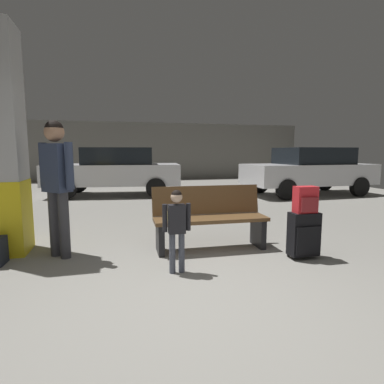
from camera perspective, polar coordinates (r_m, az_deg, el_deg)
name	(u,v)px	position (r m, az deg, el deg)	size (l,w,h in m)	color
ground_plane	(149,218)	(6.86, -7.80, -4.72)	(18.00, 18.00, 0.10)	gray
garage_back_wall	(128,151)	(15.55, -11.59, 7.30)	(18.00, 0.12, 2.80)	slate
bench	(209,218)	(4.47, 3.21, -4.75)	(1.62, 0.58, 0.89)	brown
suitcase	(304,234)	(4.32, 19.83, -7.28)	(0.38, 0.24, 0.60)	black
backpack_bright	(306,200)	(4.23, 20.09, -1.37)	(0.28, 0.20, 0.34)	red
child	(177,222)	(3.53, -2.85, -5.56)	(0.33, 0.19, 0.96)	#4C5160
adult	(57,174)	(4.35, -23.57, 3.02)	(0.47, 0.45, 1.77)	#38383D
parked_car_side	(309,170)	(10.73, 20.67, 3.83)	(4.16, 1.92, 1.51)	silver
parked_car_far	(115,170)	(10.25, -13.86, 3.95)	(4.26, 2.14, 1.51)	silver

